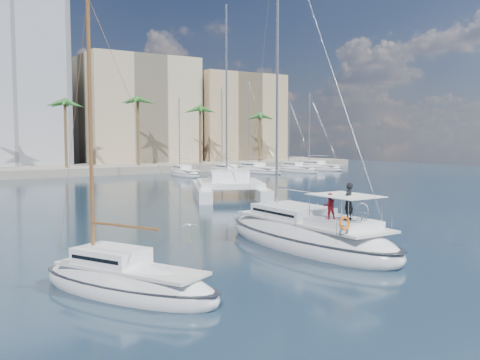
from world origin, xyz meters
TOP-DOWN VIEW (x-y plane):
  - ground at (0.00, 0.00)m, footprint 160.00×160.00m
  - quay at (0.00, 61.00)m, footprint 120.00×14.00m
  - building_beige at (22.00, 70.00)m, footprint 20.00×14.00m
  - building_tan_right at (42.00, 68.00)m, footprint 18.00×12.00m
  - palm_centre at (0.00, 57.00)m, footprint 3.60×3.60m
  - palm_right at (34.00, 57.00)m, footprint 3.60×3.60m
  - main_sloop at (2.48, -1.30)m, footprint 4.20×13.04m
  - small_sloop at (-8.81, -4.19)m, footprint 5.98×8.54m
  - catamaran at (11.60, 21.23)m, footprint 11.57×14.62m
  - seagull at (-1.47, 4.75)m, footprint 1.02×0.44m
  - moored_yacht_a at (20.00, 47.00)m, footprint 3.37×9.52m
  - moored_yacht_b at (26.50, 45.00)m, footprint 3.32×10.83m
  - moored_yacht_c at (33.00, 47.00)m, footprint 3.98×12.33m
  - moored_yacht_d at (39.50, 45.00)m, footprint 3.52×9.55m
  - moored_yacht_e at (46.00, 47.00)m, footprint 4.61×11.11m

SIDE VIEW (x-z plane):
  - ground at x=0.00m, z-range 0.00..0.00m
  - moored_yacht_a at x=20.00m, z-range -5.95..5.95m
  - moored_yacht_b at x=26.50m, z-range -6.86..6.86m
  - moored_yacht_c at x=33.00m, z-range -7.77..7.77m
  - moored_yacht_d at x=39.50m, z-range -5.95..5.95m
  - moored_yacht_e at x=46.00m, z-range -6.86..6.86m
  - small_sloop at x=-8.81m, z-range -5.50..6.35m
  - main_sloop at x=2.48m, z-range -9.09..10.23m
  - quay at x=0.00m, z-range 0.00..1.20m
  - seagull at x=-1.47m, z-range 0.56..0.75m
  - catamaran at x=11.60m, z-range -8.30..10.64m
  - building_tan_right at x=42.00m, z-range 0.00..18.00m
  - building_beige at x=22.00m, z-range 0.00..20.00m
  - palm_centre at x=0.00m, z-range 4.13..16.43m
  - palm_right at x=34.00m, z-range 4.13..16.43m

